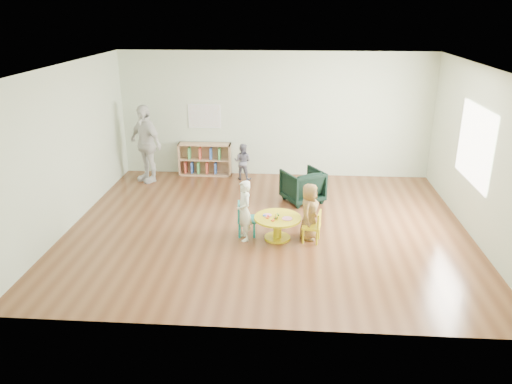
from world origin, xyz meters
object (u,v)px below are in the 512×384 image
kid_chair_left (244,218)px  bookshelf (205,159)px  armchair (303,186)px  kid_chair_right (314,226)px  toddler (243,162)px  child_right (309,211)px  adult_caretaker (146,143)px  activity_table (278,224)px  child_left (244,211)px

kid_chair_left → bookshelf: 3.44m
bookshelf → armchair: bearing=-34.7°
kid_chair_right → toddler: toddler is taller
armchair → toddler: toddler is taller
kid_chair_left → toddler: bearing=-178.6°
child_right → adult_caretaker: bearing=68.8°
activity_table → toddler: (-0.89, 3.05, 0.14)m
activity_table → kid_chair_left: size_ratio=1.36×
child_left → child_right: 1.09m
armchair → activity_table: bearing=45.7°
activity_table → kid_chair_right: 0.61m
kid_chair_left → kid_chair_right: 1.19m
child_right → adult_caretaker: size_ratio=0.57×
child_right → armchair: bearing=19.2°
kid_chair_right → adult_caretaker: adult_caretaker is taller
activity_table → adult_caretaker: (-3.01, 2.79, 0.58)m
activity_table → child_left: size_ratio=0.77×
bookshelf → armchair: 2.73m
armchair → child_left: (-1.00, -1.82, 0.19)m
kid_chair_left → child_left: bearing=0.6°
kid_chair_right → bookshelf: bookshelf is taller
child_left → adult_caretaker: adult_caretaker is taller
activity_table → kid_chair_left: kid_chair_left is taller
activity_table → child_right: size_ratio=0.81×
kid_chair_right → child_right: (-0.08, 0.13, 0.20)m
child_left → kid_chair_left: bearing=161.7°
activity_table → armchair: size_ratio=1.10×
kid_chair_right → armchair: (-0.16, 1.83, 0.04)m
activity_table → kid_chair_left: bearing=169.0°
toddler → child_right: bearing=129.3°
kid_chair_left → adult_caretaker: size_ratio=0.34×
kid_chair_right → kid_chair_left: bearing=91.7°
bookshelf → child_right: bearing=-54.5°
activity_table → adult_caretaker: 4.14m
activity_table → toddler: 3.18m
armchair → child_left: child_left is taller
bookshelf → kid_chair_right: bearing=-54.6°
kid_chair_left → armchair: size_ratio=0.81×
armchair → bookshelf: bearing=-64.9°
child_right → toddler: size_ratio=1.18×
kid_chair_right → adult_caretaker: size_ratio=0.31×
child_left → toddler: 3.13m
kid_chair_left → adult_caretaker: bearing=-142.4°
toddler → child_left: bearing=110.1°
armchair → child_left: bearing=31.0°
kid_chair_left → adult_caretaker: 3.66m
activity_table → armchair: bearing=75.8°
activity_table → bookshelf: bookshelf is taller
kid_chair_left → child_left: size_ratio=0.56×
activity_table → kid_chair_left: (-0.57, 0.11, 0.04)m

